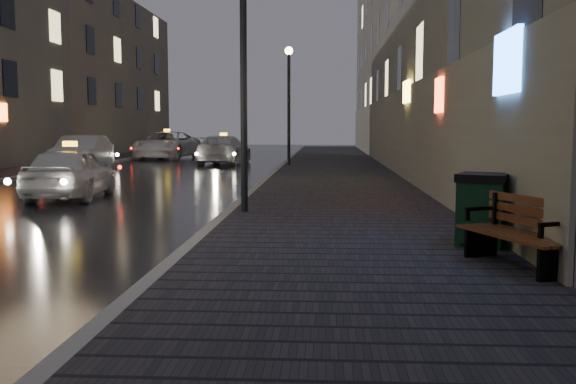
# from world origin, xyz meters

# --- Properties ---
(ground) EXTENTS (120.00, 120.00, 0.00)m
(ground) POSITION_xyz_m (0.00, 0.00, 0.00)
(ground) COLOR black
(ground) RESTS_ON ground
(sidewalk) EXTENTS (4.60, 58.00, 0.15)m
(sidewalk) POSITION_xyz_m (3.90, 21.00, 0.07)
(sidewalk) COLOR black
(sidewalk) RESTS_ON ground
(curb) EXTENTS (0.20, 58.00, 0.15)m
(curb) POSITION_xyz_m (1.50, 21.00, 0.07)
(curb) COLOR slate
(curb) RESTS_ON ground
(sidewalk_far) EXTENTS (2.40, 58.00, 0.15)m
(sidewalk_far) POSITION_xyz_m (-8.70, 21.00, 0.07)
(sidewalk_far) COLOR black
(sidewalk_far) RESTS_ON ground
(curb_far) EXTENTS (0.20, 58.00, 0.15)m
(curb_far) POSITION_xyz_m (-7.40, 21.00, 0.07)
(curb_far) COLOR slate
(curb_far) RESTS_ON ground
(building_near) EXTENTS (1.80, 50.00, 13.00)m
(building_near) POSITION_xyz_m (7.10, 25.00, 6.50)
(building_near) COLOR #605B54
(building_near) RESTS_ON ground
(building_far_c) EXTENTS (6.00, 22.00, 11.00)m
(building_far_c) POSITION_xyz_m (-13.50, 39.00, 5.50)
(building_far_c) COLOR #6B6051
(building_far_c) RESTS_ON ground
(lamp_near) EXTENTS (0.36, 0.36, 5.28)m
(lamp_near) POSITION_xyz_m (1.85, 6.00, 3.49)
(lamp_near) COLOR black
(lamp_near) RESTS_ON sidewalk
(lamp_far) EXTENTS (0.36, 0.36, 5.28)m
(lamp_far) POSITION_xyz_m (1.85, 22.00, 3.49)
(lamp_far) COLOR black
(lamp_far) RESTS_ON sidewalk
(bench) EXTENTS (1.17, 1.81, 0.88)m
(bench) POSITION_xyz_m (5.91, 0.98, 0.59)
(bench) COLOR black
(bench) RESTS_ON sidewalk
(trash_bin) EXTENTS (0.91, 0.91, 1.06)m
(trash_bin) POSITION_xyz_m (5.80, 2.43, 0.69)
(trash_bin) COLOR black
(trash_bin) RESTS_ON sidewalk
(taxi_near) EXTENTS (1.97, 4.14, 1.37)m
(taxi_near) POSITION_xyz_m (-3.16, 9.41, 0.68)
(taxi_near) COLOR silver
(taxi_near) RESTS_ON ground
(car_left_mid) EXTENTS (2.00, 4.71, 1.51)m
(car_left_mid) POSITION_xyz_m (-6.64, 19.17, 0.76)
(car_left_mid) COLOR #9C9EA4
(car_left_mid) RESTS_ON ground
(taxi_mid) EXTENTS (2.40, 5.09, 1.44)m
(taxi_mid) POSITION_xyz_m (-1.61, 25.06, 0.72)
(taxi_mid) COLOR silver
(taxi_mid) RESTS_ON ground
(taxi_far) EXTENTS (3.26, 6.01, 1.60)m
(taxi_far) POSITION_xyz_m (-5.81, 30.37, 0.80)
(taxi_far) COLOR silver
(taxi_far) RESTS_ON ground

